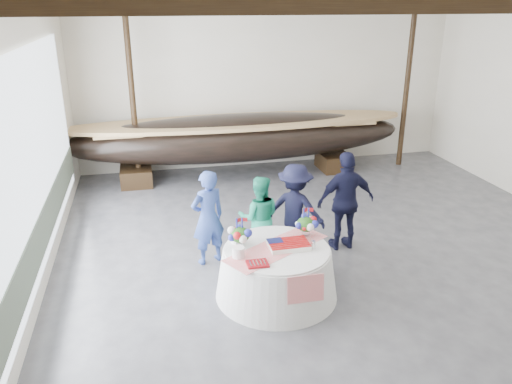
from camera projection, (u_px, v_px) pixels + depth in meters
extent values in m
cube|color=#3D3D42|center=(353.00, 267.00, 8.49)|extent=(10.00, 12.00, 0.01)
cube|color=silver|center=(268.00, 81.00, 13.14)|extent=(10.00, 0.02, 4.50)
cube|color=silver|center=(15.00, 161.00, 6.64)|extent=(0.02, 12.00, 4.50)
cube|color=black|center=(411.00, 0.00, 6.05)|extent=(9.80, 0.12, 0.18)
cube|color=black|center=(335.00, 0.00, 8.32)|extent=(9.80, 0.12, 0.18)
cube|color=black|center=(292.00, 0.00, 10.60)|extent=(9.80, 0.12, 0.18)
cylinder|color=black|center=(132.00, 92.00, 11.54)|extent=(0.14, 0.14, 4.50)
cylinder|color=black|center=(407.00, 82.00, 12.99)|extent=(0.14, 0.14, 4.50)
cube|color=silver|center=(35.00, 157.00, 7.65)|extent=(0.02, 7.00, 3.20)
cube|color=#596654|center=(47.00, 222.00, 8.05)|extent=(0.02, 7.00, 0.60)
cube|color=black|center=(136.00, 175.00, 12.26)|extent=(0.75, 0.97, 0.43)
cube|color=black|center=(334.00, 161.00, 13.33)|extent=(0.75, 0.97, 0.43)
ellipsoid|color=black|center=(239.00, 138.00, 12.51)|extent=(8.59, 1.72, 1.18)
cube|color=#9E7A4C|center=(239.00, 125.00, 12.39)|extent=(6.87, 1.13, 0.06)
cone|color=silver|center=(276.00, 272.00, 7.57)|extent=(1.86, 1.86, 0.77)
cylinder|color=silver|center=(277.00, 249.00, 7.43)|extent=(1.58, 1.58, 0.04)
cube|color=red|center=(277.00, 248.00, 7.42)|extent=(1.76, 1.35, 0.01)
cube|color=white|center=(289.00, 245.00, 7.44)|extent=(0.60, 0.40, 0.07)
cylinder|color=white|center=(238.00, 252.00, 7.13)|extent=(0.18, 0.18, 0.16)
cylinder|color=white|center=(237.00, 236.00, 7.56)|extent=(0.18, 0.18, 0.20)
cube|color=maroon|center=(257.00, 264.00, 6.95)|extent=(0.30, 0.24, 0.03)
cone|color=silver|center=(313.00, 245.00, 7.40)|extent=(0.09, 0.09, 0.12)
imported|color=navy|center=(208.00, 218.00, 8.38)|extent=(0.71, 0.59, 1.67)
imported|color=#1C946F|center=(259.00, 218.00, 8.58)|extent=(0.83, 0.71, 1.50)
imported|color=black|center=(295.00, 210.00, 8.71)|extent=(1.23, 1.07, 1.65)
imported|color=black|center=(346.00, 201.00, 8.86)|extent=(1.09, 0.50, 1.82)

